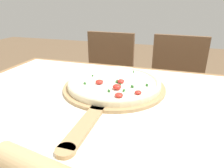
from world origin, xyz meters
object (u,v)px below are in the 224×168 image
at_px(pizza_peel, 113,89).
at_px(chair_right, 174,89).
at_px(chair_left, 107,81).
at_px(pizza, 114,83).

relative_size(pizza_peel, chair_right, 0.70).
distance_m(chair_left, chair_right, 0.52).
distance_m(pizza, chair_left, 0.81).
xyz_separation_m(pizza, chair_left, (-0.27, 0.71, -0.29)).
xyz_separation_m(pizza, chair_right, (0.25, 0.71, -0.29)).
bearing_deg(pizza_peel, pizza, 89.05).
bearing_deg(chair_right, pizza_peel, -105.09).
xyz_separation_m(pizza_peel, chair_right, (0.25, 0.73, -0.27)).
height_order(chair_left, chair_right, same).
bearing_deg(pizza, chair_right, 70.28).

